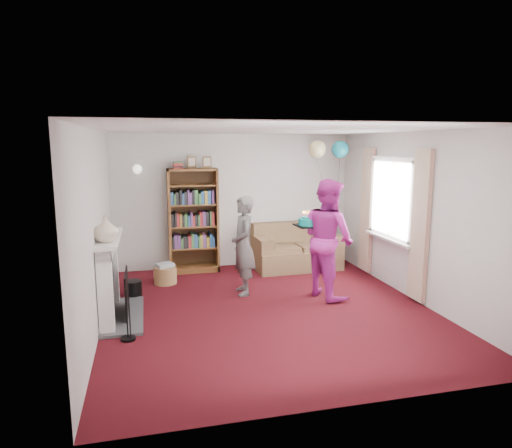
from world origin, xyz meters
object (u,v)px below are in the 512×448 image
object	(u,v)px
bookcase	(193,221)
sofa	(295,251)
person_striped	(243,246)
birthday_cake	(309,222)
person_magenta	(328,238)

from	to	relation	value
bookcase	sofa	bearing A→B (deg)	-7.08
person_striped	birthday_cake	distance (m)	1.08
bookcase	person_magenta	xyz separation A→B (m)	(1.85, -1.92, -0.02)
sofa	person_magenta	distance (m)	1.78
birthday_cake	sofa	bearing A→B (deg)	78.83
bookcase	person_magenta	size ratio (longest dim) A/B	1.16
sofa	person_striped	xyz separation A→B (m)	(-1.28, -1.28, 0.45)
sofa	person_striped	distance (m)	1.87
sofa	person_magenta	bearing A→B (deg)	-93.70
person_magenta	sofa	bearing A→B (deg)	-16.59
bookcase	person_striped	xyz separation A→B (m)	(0.61, -1.51, -0.16)
sofa	person_striped	bearing A→B (deg)	-137.05
person_striped	person_magenta	size ratio (longest dim) A/B	0.85
person_striped	person_magenta	distance (m)	1.30
person_striped	person_magenta	xyz separation A→B (m)	(1.23, -0.40, 0.14)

